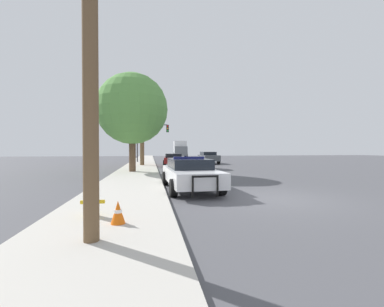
{
  "coord_description": "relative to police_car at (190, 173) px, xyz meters",
  "views": [
    {
      "loc": [
        -4.17,
        -8.21,
        1.7
      ],
      "look_at": [
        -0.36,
        15.1,
        1.29
      ],
      "focal_mm": 24.0,
      "sensor_mm": 36.0,
      "label": 1
    }
  ],
  "objects": [
    {
      "name": "police_car",
      "position": [
        0.0,
        0.0,
        0.0
      ],
      "size": [
        2.16,
        5.1,
        1.38
      ],
      "rotation": [
        0.0,
        0.0,
        3.18
      ],
      "color": "white",
      "rests_on": "ground_plane"
    },
    {
      "name": "tree_sidewalk_mid",
      "position": [
        -2.42,
        15.03,
        4.1
      ],
      "size": [
        3.82,
        3.82,
        6.61
      ],
      "color": "brown",
      "rests_on": "sidewalk_left"
    },
    {
      "name": "traffic_light",
      "position": [
        -1.57,
        21.11,
        2.79
      ],
      "size": [
        3.89,
        0.35,
        4.7
      ],
      "color": "#424247",
      "rests_on": "sidewalk_left"
    },
    {
      "name": "traffic_cone",
      "position": [
        -2.31,
        -5.09,
        -0.33
      ],
      "size": [
        0.3,
        0.3,
        0.48
      ],
      "color": "orange",
      "rests_on": "sidewalk_left"
    },
    {
      "name": "ground_plane",
      "position": [
        2.52,
        -2.43,
        -0.7
      ],
      "size": [
        110.0,
        110.0,
        0.0
      ],
      "primitive_type": "plane",
      "color": "#4F4F54"
    },
    {
      "name": "tree_sidewalk_near",
      "position": [
        -2.87,
        7.73,
        3.8
      ],
      "size": [
        4.94,
        4.94,
        6.85
      ],
      "color": "brown",
      "rests_on": "sidewalk_left"
    },
    {
      "name": "fire_hydrant",
      "position": [
        -2.97,
        -4.37,
        -0.2
      ],
      "size": [
        0.54,
        0.24,
        0.7
      ],
      "color": "gold",
      "rests_on": "sidewalk_left"
    },
    {
      "name": "car_background_oncoming",
      "position": [
        5.09,
        18.69,
        0.05
      ],
      "size": [
        2.0,
        4.72,
        1.37
      ],
      "rotation": [
        0.0,
        0.0,
        3.13
      ],
      "color": "#474C51",
      "rests_on": "ground_plane"
    },
    {
      "name": "sidewalk_left",
      "position": [
        -2.58,
        -2.43,
        -0.63
      ],
      "size": [
        3.0,
        110.0,
        0.13
      ],
      "color": "#BCB7AD",
      "rests_on": "ground_plane"
    },
    {
      "name": "box_truck",
      "position": [
        4.11,
        38.95,
        1.02
      ],
      "size": [
        2.89,
        7.77,
        3.25
      ],
      "rotation": [
        0.0,
        0.0,
        3.08
      ],
      "color": "slate",
      "rests_on": "ground_plane"
    },
    {
      "name": "car_background_midblock",
      "position": [
        0.69,
        15.27,
        -0.02
      ],
      "size": [
        2.28,
        4.61,
        1.24
      ],
      "rotation": [
        0.0,
        0.0,
        -0.08
      ],
      "color": "maroon",
      "rests_on": "ground_plane"
    }
  ]
}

